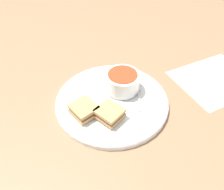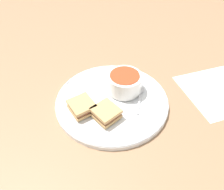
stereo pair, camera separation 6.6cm
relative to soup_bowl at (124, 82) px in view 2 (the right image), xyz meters
name	(u,v)px [view 2 (the right image)]	position (x,y,z in m)	size (l,w,h in m)	color
ground_plane	(112,103)	(-0.02, 0.05, -0.05)	(2.40, 2.40, 0.00)	#8E6B4C
plate	(112,101)	(-0.02, 0.05, -0.04)	(0.35, 0.35, 0.02)	white
soup_bowl	(124,82)	(0.00, 0.00, 0.00)	(0.11, 0.11, 0.06)	white
spoon	(140,92)	(-0.04, -0.04, -0.03)	(0.10, 0.08, 0.01)	silver
sandwich_half_near	(82,106)	(-0.03, 0.15, -0.01)	(0.08, 0.08, 0.03)	tan
sandwich_half_far	(106,113)	(-0.08, 0.09, -0.01)	(0.09, 0.08, 0.03)	tan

